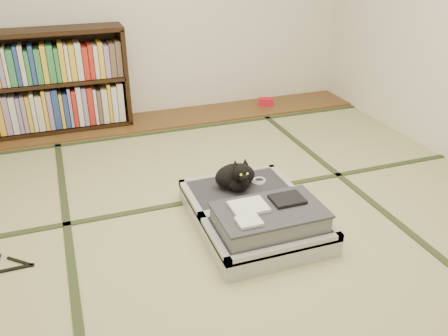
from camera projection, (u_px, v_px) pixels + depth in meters
name	position (u px, v px, depth m)	size (l,w,h in m)	color
floor	(235.00, 228.00, 2.99)	(4.50, 4.50, 0.00)	tan
wood_strip	(163.00, 119.00, 4.67)	(4.00, 0.50, 0.02)	brown
red_item	(266.00, 102.00, 5.01)	(0.15, 0.09, 0.07)	red
tatami_borders	(211.00, 191.00, 3.40)	(4.00, 4.50, 0.01)	#2D381E
bookcase	(51.00, 84.00, 4.23)	(1.34, 0.31, 0.92)	black
suitcase	(256.00, 215.00, 2.94)	(0.71, 0.95, 0.28)	#B1B1B7
cat	(236.00, 176.00, 3.12)	(0.32, 0.32, 0.25)	black
cable_coil	(259.00, 181.00, 3.24)	(0.10, 0.10, 0.02)	white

